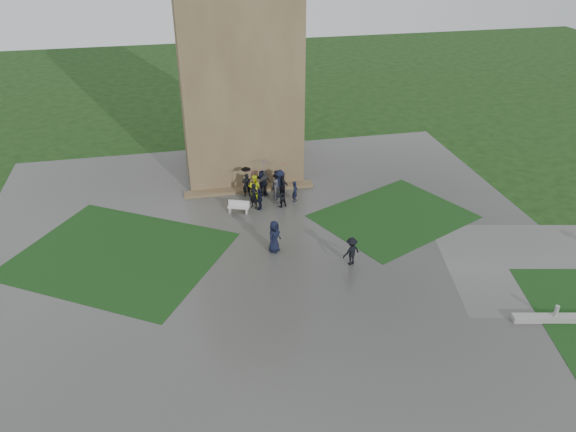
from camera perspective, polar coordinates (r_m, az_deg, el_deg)
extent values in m
plane|color=black|center=(30.35, -0.96, -6.22)|extent=(120.00, 120.00, 0.00)
cube|color=#3A3A38|center=(31.97, -1.65, -4.18)|extent=(34.00, 34.00, 0.02)
cube|color=black|center=(33.53, -16.76, -3.80)|extent=(14.10, 13.46, 0.01)
cube|color=black|center=(36.60, 10.67, -0.05)|extent=(11.12, 10.15, 0.01)
cube|color=brown|center=(40.51, -5.35, 16.80)|extent=(8.00, 8.00, 18.00)
cube|color=brown|center=(39.30, -3.94, 2.72)|extent=(9.00, 0.80, 0.22)
cylinder|color=gray|center=(30.04, 25.55, -8.92)|extent=(0.20, 0.20, 0.90)
cube|color=beige|center=(36.36, -5.07, 0.89)|extent=(1.44, 0.89, 0.06)
cube|color=beige|center=(36.59, -5.90, 0.66)|extent=(0.20, 0.37, 0.39)
cube|color=beige|center=(36.34, -4.20, 0.53)|extent=(0.20, 0.37, 0.39)
cube|color=beige|center=(36.44, -5.01, 1.33)|extent=(1.31, 0.55, 0.37)
imported|color=black|center=(38.13, -0.49, 3.16)|extent=(0.48, 0.66, 1.69)
imported|color=black|center=(38.15, -0.85, 3.36)|extent=(1.39, 1.07, 1.92)
imported|color=black|center=(39.13, -1.23, 3.68)|extent=(0.63, 0.62, 1.46)
imported|color=#38383C|center=(38.28, -2.43, 3.34)|extent=(1.22, 1.06, 1.81)
imported|color=black|center=(38.48, -2.62, 3.44)|extent=(0.74, 1.69, 1.77)
imported|color=black|center=(38.26, -4.23, 3.16)|extent=(0.66, 0.48, 1.67)
imported|color=#D3E80D|center=(37.79, -3.46, 2.93)|extent=(1.00, 0.89, 1.78)
imported|color=black|center=(36.72, -3.48, 2.05)|extent=(0.74, 0.73, 1.72)
imported|color=black|center=(36.54, -2.89, 1.74)|extent=(0.86, 1.01, 1.51)
imported|color=#38383C|center=(37.19, -1.18, 2.50)|extent=(0.68, 0.76, 1.76)
imported|color=black|center=(36.84, -0.69, 2.03)|extent=(0.83, 0.62, 1.52)
imported|color=black|center=(37.54, 0.72, 2.52)|extent=(0.57, 0.64, 1.46)
imported|color=#C6516E|center=(36.13, -3.55, 3.98)|extent=(1.08, 1.08, 1.00)
imported|color=#473798|center=(37.74, -2.47, 5.08)|extent=(1.03, 1.03, 0.95)
imported|color=black|center=(37.82, -4.28, 4.58)|extent=(0.65, 0.65, 0.57)
imported|color=#C6516E|center=(37.60, -0.49, 4.88)|extent=(1.02, 1.02, 0.94)
imported|color=black|center=(31.99, -1.41, -2.09)|extent=(1.12, 1.13, 1.93)
imported|color=black|center=(31.11, 6.46, -3.57)|extent=(1.20, 0.90, 1.66)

